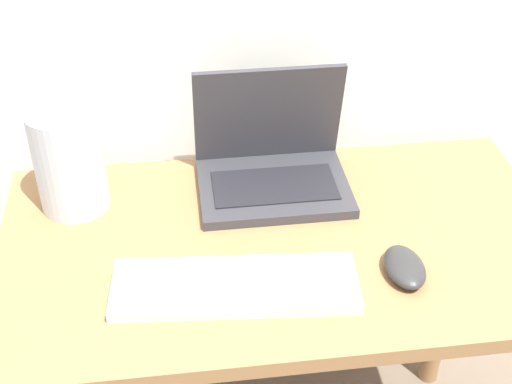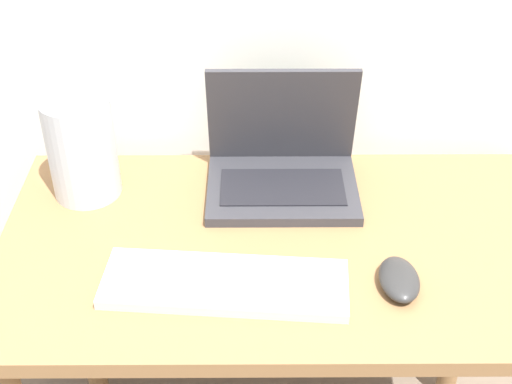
% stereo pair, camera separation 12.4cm
% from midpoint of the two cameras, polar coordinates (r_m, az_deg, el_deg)
% --- Properties ---
extents(desk, '(1.03, 0.57, 0.73)m').
position_cam_midpoint_polar(desk, '(1.37, 4.52, -7.81)').
color(desk, olive).
rests_on(desk, ground_plane).
extents(laptop, '(0.29, 0.22, 0.24)m').
position_cam_midpoint_polar(laptop, '(1.41, 4.63, 2.27)').
color(laptop, '#333338').
rests_on(laptop, desk).
extents(keyboard, '(0.42, 0.17, 0.02)m').
position_cam_midpoint_polar(keyboard, '(1.19, 0.49, -7.46)').
color(keyboard, silver).
rests_on(keyboard, desk).
extents(mouse, '(0.07, 0.11, 0.03)m').
position_cam_midpoint_polar(mouse, '(1.23, 14.26, -6.89)').
color(mouse, '#2D2D2D').
rests_on(mouse, desk).
extents(vase, '(0.13, 0.13, 0.29)m').
position_cam_midpoint_polar(vase, '(1.36, -11.51, 4.86)').
color(vase, silver).
rests_on(vase, desk).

